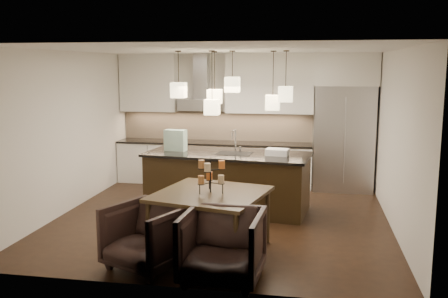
% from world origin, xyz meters
% --- Properties ---
extents(floor, '(5.50, 5.50, 0.02)m').
position_xyz_m(floor, '(0.00, 0.00, -0.01)').
color(floor, black).
rests_on(floor, ground).
extents(ceiling, '(5.50, 5.50, 0.02)m').
position_xyz_m(ceiling, '(0.00, 0.00, 2.81)').
color(ceiling, white).
rests_on(ceiling, wall_back).
extents(wall_back, '(5.50, 0.02, 2.80)m').
position_xyz_m(wall_back, '(0.00, 2.76, 1.40)').
color(wall_back, silver).
rests_on(wall_back, ground).
extents(wall_front, '(5.50, 0.02, 2.80)m').
position_xyz_m(wall_front, '(0.00, -2.76, 1.40)').
color(wall_front, silver).
rests_on(wall_front, ground).
extents(wall_left, '(0.02, 5.50, 2.80)m').
position_xyz_m(wall_left, '(-2.76, 0.00, 1.40)').
color(wall_left, silver).
rests_on(wall_left, ground).
extents(wall_right, '(0.02, 5.50, 2.80)m').
position_xyz_m(wall_right, '(2.76, 0.00, 1.40)').
color(wall_right, silver).
rests_on(wall_right, ground).
extents(refrigerator, '(1.20, 0.72, 2.15)m').
position_xyz_m(refrigerator, '(2.10, 2.38, 1.07)').
color(refrigerator, '#B7B7BA').
rests_on(refrigerator, floor).
extents(fridge_panel, '(1.26, 0.72, 0.65)m').
position_xyz_m(fridge_panel, '(2.10, 2.38, 2.47)').
color(fridge_panel, silver).
rests_on(fridge_panel, refrigerator).
extents(lower_cabinets, '(4.21, 0.62, 0.88)m').
position_xyz_m(lower_cabinets, '(-0.62, 2.43, 0.44)').
color(lower_cabinets, silver).
rests_on(lower_cabinets, floor).
extents(countertop, '(4.21, 0.66, 0.04)m').
position_xyz_m(countertop, '(-0.62, 2.43, 0.90)').
color(countertop, black).
rests_on(countertop, lower_cabinets).
extents(backsplash, '(4.21, 0.02, 0.63)m').
position_xyz_m(backsplash, '(-0.62, 2.73, 1.24)').
color(backsplash, tan).
rests_on(backsplash, countertop).
extents(upper_cab_left, '(1.25, 0.35, 1.25)m').
position_xyz_m(upper_cab_left, '(-2.10, 2.57, 2.17)').
color(upper_cab_left, silver).
rests_on(upper_cab_left, wall_back).
extents(upper_cab_right, '(1.85, 0.35, 1.25)m').
position_xyz_m(upper_cab_right, '(0.55, 2.57, 2.17)').
color(upper_cab_right, silver).
rests_on(upper_cab_right, wall_back).
extents(hood_canopy, '(0.90, 0.52, 0.24)m').
position_xyz_m(hood_canopy, '(-0.93, 2.48, 1.72)').
color(hood_canopy, '#B7B7BA').
rests_on(hood_canopy, wall_back).
extents(hood_chimney, '(0.30, 0.28, 0.96)m').
position_xyz_m(hood_chimney, '(-0.93, 2.59, 2.32)').
color(hood_chimney, '#B7B7BA').
rests_on(hood_chimney, hood_canopy).
extents(fruit_bowl, '(0.30, 0.30, 0.06)m').
position_xyz_m(fruit_bowl, '(-1.48, 2.38, 0.95)').
color(fruit_bowl, silver).
rests_on(fruit_bowl, countertop).
extents(island_body, '(2.90, 1.44, 0.98)m').
position_xyz_m(island_body, '(0.01, 0.53, 0.49)').
color(island_body, black).
rests_on(island_body, floor).
extents(island_top, '(3.00, 1.54, 0.04)m').
position_xyz_m(island_top, '(0.01, 0.53, 1.00)').
color(island_top, black).
rests_on(island_top, island_body).
extents(faucet, '(0.14, 0.28, 0.42)m').
position_xyz_m(faucet, '(0.13, 0.62, 1.24)').
color(faucet, silver).
rests_on(faucet, island_top).
extents(tote_bag, '(0.40, 0.24, 0.38)m').
position_xyz_m(tote_bag, '(-0.96, 0.60, 1.22)').
color(tote_bag, '#2C6A42').
rests_on(tote_bag, island_top).
extents(food_container, '(0.41, 0.31, 0.11)m').
position_xyz_m(food_container, '(0.89, 0.45, 1.08)').
color(food_container, silver).
rests_on(food_container, island_top).
extents(dining_table, '(1.67, 1.67, 0.84)m').
position_xyz_m(dining_table, '(0.12, -1.53, 0.42)').
color(dining_table, black).
rests_on(dining_table, floor).
extents(candelabra, '(0.48, 0.48, 0.49)m').
position_xyz_m(candelabra, '(0.12, -1.53, 1.08)').
color(candelabra, black).
rests_on(candelabra, dining_table).
extents(candle_a, '(0.10, 0.10, 0.11)m').
position_xyz_m(candle_a, '(0.28, -1.56, 1.04)').
color(candle_a, '#D2B586').
rests_on(candle_a, candelabra).
extents(candle_b, '(0.10, 0.10, 0.11)m').
position_xyz_m(candle_b, '(0.08, -1.38, 1.04)').
color(candle_b, '#C96425').
rests_on(candle_b, candelabra).
extents(candle_c, '(0.10, 0.10, 0.11)m').
position_xyz_m(candle_c, '(0.02, -1.64, 1.04)').
color(candle_c, '#A26837').
rests_on(candle_c, candelabra).
extents(candle_d, '(0.10, 0.10, 0.11)m').
position_xyz_m(candle_d, '(0.27, -1.46, 1.22)').
color(candle_d, '#C96425').
rests_on(candle_d, candelabra).
extents(candle_e, '(0.10, 0.10, 0.11)m').
position_xyz_m(candle_e, '(-0.01, -1.48, 1.22)').
color(candle_e, '#A26837').
rests_on(candle_e, candelabra).
extents(candle_f, '(0.10, 0.10, 0.11)m').
position_xyz_m(candle_f, '(0.11, -1.68, 1.22)').
color(candle_f, '#D2B586').
rests_on(candle_f, candelabra).
extents(armchair_left, '(1.18, 1.19, 0.83)m').
position_xyz_m(armchair_left, '(-0.56, -2.23, 0.41)').
color(armchair_left, black).
rests_on(armchair_left, floor).
extents(armchair_right, '(0.98, 1.00, 0.86)m').
position_xyz_m(armchair_right, '(0.46, -2.46, 0.43)').
color(armchair_right, black).
rests_on(armchair_right, floor).
extents(pendant_a, '(0.24, 0.24, 0.26)m').
position_xyz_m(pendant_a, '(-0.82, 0.35, 2.13)').
color(pendant_a, '#FFECB2').
rests_on(pendant_a, ceiling).
extents(pendant_b, '(0.24, 0.24, 0.26)m').
position_xyz_m(pendant_b, '(-0.29, 0.86, 1.99)').
color(pendant_b, '#FFECB2').
rests_on(pendant_b, ceiling).
extents(pendant_c, '(0.24, 0.24, 0.26)m').
position_xyz_m(pendant_c, '(0.10, 0.45, 2.23)').
color(pendant_c, '#FFECB2').
rests_on(pendant_c, ceiling).
extents(pendant_d, '(0.24, 0.24, 0.26)m').
position_xyz_m(pendant_d, '(0.78, 0.66, 1.91)').
color(pendant_d, '#FFECB2').
rests_on(pendant_d, ceiling).
extents(pendant_e, '(0.24, 0.24, 0.26)m').
position_xyz_m(pendant_e, '(1.00, 0.51, 2.07)').
color(pendant_e, '#FFECB2').
rests_on(pendant_e, ceiling).
extents(pendant_f, '(0.24, 0.24, 0.26)m').
position_xyz_m(pendant_f, '(-0.23, 0.33, 1.85)').
color(pendant_f, '#FFECB2').
rests_on(pendant_f, ceiling).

